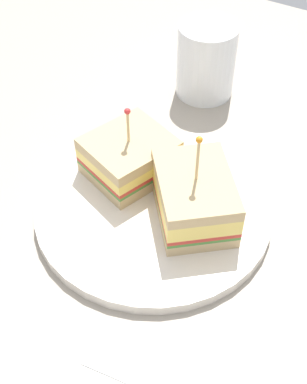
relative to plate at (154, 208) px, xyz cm
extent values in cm
cube|color=#9E9384|center=(0.00, 0.00, -1.66)|extent=(106.85, 106.85, 2.00)
cylinder|color=silver|center=(0.00, 0.00, 0.00)|extent=(26.27, 26.27, 1.33)
cube|color=tan|center=(-0.91, 4.47, 1.32)|extent=(12.85, 12.46, 1.32)
cube|color=#478438|center=(-0.91, 4.47, 2.19)|extent=(12.85, 12.46, 0.40)
cube|color=red|center=(-0.91, 4.47, 2.64)|extent=(12.85, 12.46, 0.50)
cube|color=#F4D666|center=(-0.91, 4.47, 3.87)|extent=(12.85, 12.46, 1.98)
cube|color=tan|center=(-0.91, 4.47, 5.52)|extent=(12.85, 12.46, 1.32)
cylinder|color=tan|center=(-0.91, 4.47, 8.45)|extent=(0.30, 0.30, 5.86)
sphere|color=orange|center=(-0.91, 4.47, 11.38)|extent=(0.70, 0.70, 0.70)
cube|color=tan|center=(-3.03, -4.98, 1.35)|extent=(11.33, 10.79, 1.37)
cube|color=#478438|center=(-3.03, -4.98, 2.23)|extent=(11.33, 10.79, 0.40)
cube|color=red|center=(-3.03, -4.98, 2.68)|extent=(11.33, 10.79, 0.50)
cube|color=#F4D666|center=(-3.03, -4.98, 3.55)|extent=(11.33, 10.79, 1.23)
cube|color=tan|center=(-3.03, -4.98, 4.85)|extent=(11.33, 10.79, 1.37)
cylinder|color=tan|center=(-3.03, -4.98, 7.22)|extent=(0.30, 0.30, 4.75)
sphere|color=red|center=(-3.03, -4.98, 9.60)|extent=(0.70, 0.70, 0.70)
cylinder|color=silver|center=(-23.40, -5.51, 3.24)|extent=(6.99, 6.99, 7.82)
cylinder|color=white|center=(-23.40, -5.51, 4.38)|extent=(7.95, 7.95, 10.09)
cube|color=silver|center=(18.13, 7.05, -0.49)|extent=(1.45, 6.95, 0.35)
camera|label=1|loc=(34.00, 20.06, 44.27)|focal=49.74mm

